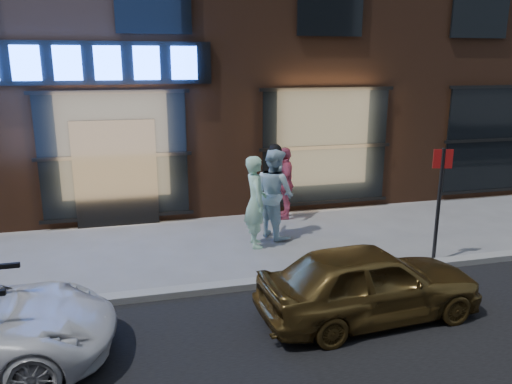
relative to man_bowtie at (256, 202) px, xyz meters
The scene contains 8 objects.
ground 3.42m from the man_bowtie, 145.19° to the right, with size 90.00×90.00×0.00m, color slate.
curb 3.40m from the man_bowtie, 145.19° to the right, with size 60.00×0.25×0.12m, color gray.
storefront_building 7.90m from the man_bowtie, 113.86° to the left, with size 30.20×8.28×10.30m.
man_bowtie is the anchor object (origin of this frame).
man_cap 0.70m from the man_bowtie, 41.06° to the left, with size 0.93×0.72×1.91m, color silver.
passerby 2.01m from the man_bowtie, 55.63° to the left, with size 1.00×0.42×1.70m, color #C3506E.
gold_sedan 3.40m from the man_bowtie, 75.30° to the right, with size 1.31×3.26×1.11m, color brown.
sign_post 3.45m from the man_bowtie, 28.54° to the right, with size 0.33×0.13×2.14m.
Camera 1 is at (0.35, -7.38, 3.62)m, focal length 35.00 mm.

